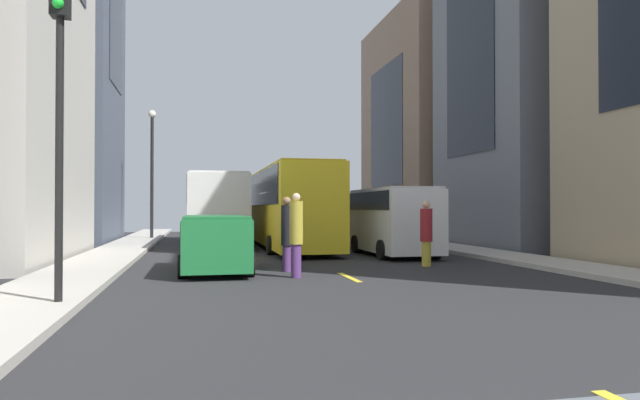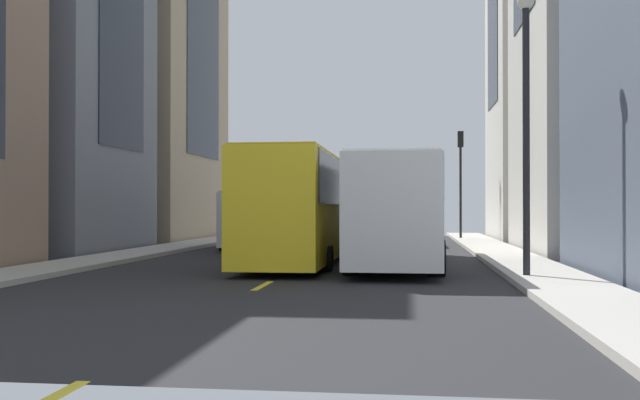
% 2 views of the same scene
% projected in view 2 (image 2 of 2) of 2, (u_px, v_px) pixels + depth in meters
% --- Properties ---
extents(ground_plane, '(40.23, 40.23, 0.00)m').
position_uv_depth(ground_plane, '(318.00, 256.00, 27.58)').
color(ground_plane, '#28282B').
extents(sidewalk_west, '(2.16, 44.00, 0.15)m').
position_uv_depth(sidewalk_west, '(506.00, 256.00, 26.71)').
color(sidewalk_west, '#B2ADA3').
rests_on(sidewalk_west, ground).
extents(sidewalk_east, '(2.16, 44.00, 0.15)m').
position_uv_depth(sidewalk_east, '(142.00, 253.00, 28.46)').
color(sidewalk_east, '#B2ADA3').
rests_on(sidewalk_east, ground).
extents(lane_stripe_0, '(0.16, 2.00, 0.01)m').
position_uv_depth(lane_stripe_0, '(358.00, 235.00, 48.42)').
color(lane_stripe_0, yellow).
rests_on(lane_stripe_0, ground).
extents(lane_stripe_1, '(0.16, 2.00, 0.01)m').
position_uv_depth(lane_stripe_1, '(343.00, 243.00, 38.00)').
color(lane_stripe_1, yellow).
rests_on(lane_stripe_1, ground).
extents(lane_stripe_2, '(0.16, 2.00, 0.01)m').
position_uv_depth(lane_stripe_2, '(318.00, 256.00, 27.58)').
color(lane_stripe_2, yellow).
rests_on(lane_stripe_2, ground).
extents(lane_stripe_3, '(0.16, 2.00, 0.01)m').
position_uv_depth(lane_stripe_3, '(263.00, 286.00, 17.16)').
color(lane_stripe_3, yellow).
rests_on(lane_stripe_3, ground).
extents(building_east_0, '(9.58, 11.45, 21.23)m').
position_uv_depth(building_east_0, '(125.00, 58.00, 42.00)').
color(building_east_0, tan).
rests_on(building_east_0, ground).
extents(building_east_1, '(9.94, 8.32, 19.16)m').
position_uv_depth(building_east_1, '(11.00, 25.00, 30.33)').
color(building_east_1, slate).
rests_on(building_east_1, ground).
extents(city_bus_white, '(2.80, 11.68, 3.35)m').
position_uv_depth(city_bus_white, '(396.00, 203.00, 23.33)').
color(city_bus_white, silver).
rests_on(city_bus_white, ground).
extents(streetcar_yellow, '(2.70, 14.96, 3.59)m').
position_uv_depth(streetcar_yellow, '(309.00, 200.00, 25.82)').
color(streetcar_yellow, yellow).
rests_on(streetcar_yellow, ground).
extents(delivery_van_white, '(2.25, 5.43, 2.58)m').
position_uv_depth(delivery_van_white, '(255.00, 215.00, 32.27)').
color(delivery_van_white, white).
rests_on(delivery_van_white, ground).
extents(car_green_0, '(1.98, 4.37, 1.61)m').
position_uv_depth(car_green_0, '(408.00, 226.00, 35.56)').
color(car_green_0, '#1E7238').
rests_on(car_green_0, ground).
extents(pedestrian_crossing_near, '(0.35, 0.35, 2.23)m').
position_uv_depth(pedestrian_crossing_near, '(369.00, 220.00, 37.60)').
color(pedestrian_crossing_near, '#593372').
rests_on(pedestrian_crossing_near, ground).
extents(pedestrian_waiting_curb, '(0.32, 0.32, 2.16)m').
position_uv_depth(pedestrian_waiting_curb, '(368.00, 222.00, 36.14)').
color(pedestrian_waiting_curb, '#593372').
rests_on(pedestrian_waiting_curb, ground).
extents(pedestrian_walking_far, '(0.38, 0.38, 2.06)m').
position_uv_depth(pedestrian_walking_far, '(278.00, 223.00, 36.17)').
color(pedestrian_walking_far, gold).
rests_on(pedestrian_walking_far, ground).
extents(traffic_light_near_corner, '(0.32, 0.44, 6.04)m').
position_uv_depth(traffic_light_near_corner, '(461.00, 164.00, 40.73)').
color(traffic_light_near_corner, black).
rests_on(traffic_light_near_corner, ground).
extents(streetlamp_near, '(0.44, 0.44, 7.26)m').
position_uv_depth(streetlamp_near, '(526.00, 102.00, 18.39)').
color(streetlamp_near, black).
rests_on(streetlamp_near, ground).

